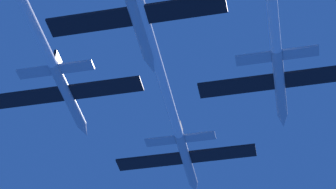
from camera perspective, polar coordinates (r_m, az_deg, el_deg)
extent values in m
cylinder|color=#B2BAC6|center=(85.41, 1.65, -5.81)|extent=(1.24, 11.28, 1.24)
cone|color=#B2BAC6|center=(91.09, 2.39, -8.23)|extent=(1.22, 2.48, 1.22)
ellipsoid|color=black|center=(87.73, 1.92, -6.43)|extent=(0.87, 2.26, 0.62)
cube|color=black|center=(85.72, -1.67, -5.95)|extent=(8.57, 2.48, 0.27)
cube|color=black|center=(84.46, 4.88, -5.22)|extent=(8.57, 2.48, 0.27)
cube|color=black|center=(82.70, 1.10, -3.20)|extent=(0.32, 2.03, 1.80)
cube|color=#B2BAC6|center=(81.99, -0.67, -4.15)|extent=(3.86, 1.49, 0.27)
cube|color=#B2BAC6|center=(81.31, 2.86, -3.74)|extent=(3.86, 1.49, 0.27)
cylinder|color=white|center=(68.53, -1.51, 4.69)|extent=(1.12, 33.38, 1.12)
cylinder|color=#B2BAC6|center=(78.04, -8.84, -0.12)|extent=(1.24, 11.28, 1.24)
cone|color=#B2BAC6|center=(83.06, -7.40, -3.15)|extent=(1.22, 2.48, 1.22)
ellipsoid|color=black|center=(80.15, -8.26, -0.97)|extent=(0.87, 2.26, 0.62)
cube|color=black|center=(79.23, -12.33, -0.30)|extent=(8.57, 2.48, 0.27)
cube|color=black|center=(76.34, -5.47, 0.60)|extent=(8.57, 2.48, 0.27)
cube|color=black|center=(75.93, -9.76, 2.92)|extent=(0.32, 2.03, 1.80)
cube|color=#B2BAC6|center=(75.57, -11.76, 1.92)|extent=(3.86, 1.49, 0.27)
cube|color=#B2BAC6|center=(74.01, -8.08, 2.45)|extent=(3.86, 1.49, 0.27)
cylinder|color=#B2BAC6|center=(74.20, 9.84, 0.92)|extent=(1.24, 11.28, 1.24)
cone|color=#B2BAC6|center=(79.54, 10.14, -2.31)|extent=(1.22, 2.48, 1.22)
ellipsoid|color=black|center=(76.43, 9.91, 0.01)|extent=(0.87, 2.26, 0.62)
cube|color=black|center=(73.80, 6.03, 0.73)|extent=(8.57, 2.48, 0.27)
cube|color=black|center=(74.07, 13.59, 1.67)|extent=(8.57, 2.48, 0.27)
cube|color=black|center=(71.89, 9.49, 4.17)|extent=(0.32, 2.03, 1.80)
cube|color=#B2BAC6|center=(70.65, 7.56, 3.16)|extent=(3.86, 1.49, 0.27)
cube|color=#B2BAC6|center=(70.80, 11.66, 3.67)|extent=(3.86, 1.49, 0.27)
cylinder|color=#B2BAC6|center=(66.05, -2.74, 6.63)|extent=(1.24, 11.28, 1.24)
cone|color=#B2BAC6|center=(70.77, -1.48, 2.62)|extent=(1.22, 2.48, 1.22)
ellipsoid|color=black|center=(68.09, -2.25, 5.43)|extent=(0.87, 2.26, 0.62)
cube|color=black|center=(66.72, -6.98, 6.35)|extent=(8.57, 2.48, 0.27)
cube|color=black|center=(64.99, 1.40, 7.60)|extent=(8.57, 2.48, 0.27)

